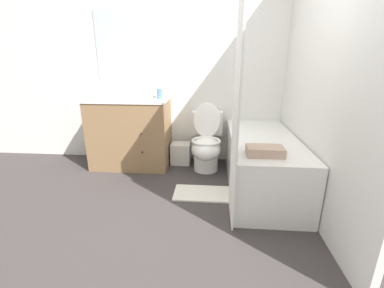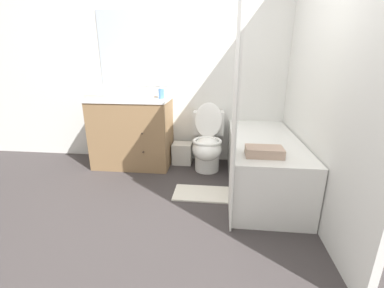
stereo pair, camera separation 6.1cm
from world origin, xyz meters
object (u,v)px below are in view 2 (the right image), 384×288
(sink_faucet, at_px, (135,93))
(bath_towel_folded, at_px, (264,152))
(bathtub, at_px, (262,163))
(bath_mat, at_px, (202,193))
(vanity_cabinet, at_px, (133,132))
(wastebasket, at_px, (182,153))
(toilet, at_px, (207,144))
(soap_dispenser, at_px, (161,93))
(hand_towel_folded, at_px, (98,97))
(tissue_box, at_px, (154,94))

(sink_faucet, bearing_deg, bath_towel_folded, -38.96)
(bathtub, xyz_separation_m, bath_mat, (-0.63, -0.23, -0.28))
(vanity_cabinet, bearing_deg, wastebasket, 8.79)
(toilet, xyz_separation_m, soap_dispenser, (-0.58, 0.03, 0.62))
(toilet, xyz_separation_m, hand_towel_folded, (-1.32, -0.12, 0.59))
(soap_dispenser, bearing_deg, wastebasket, 29.06)
(bath_towel_folded, distance_m, bath_mat, 0.87)
(wastebasket, bearing_deg, sink_faucet, 172.04)
(vanity_cabinet, relative_size, bath_mat, 1.68)
(sink_faucet, xyz_separation_m, hand_towel_folded, (-0.33, -0.36, -0.00))
(tissue_box, relative_size, hand_towel_folded, 0.50)
(toilet, bearing_deg, vanity_cabinet, 176.74)
(sink_faucet, bearing_deg, toilet, -13.90)
(hand_towel_folded, bearing_deg, bathtub, -9.54)
(sink_faucet, height_order, wastebasket, sink_faucet)
(tissue_box, relative_size, bath_towel_folded, 0.42)
(hand_towel_folded, height_order, bath_mat, hand_towel_folded)
(bathtub, height_order, wastebasket, bathtub)
(soap_dispenser, relative_size, bath_towel_folded, 0.48)
(vanity_cabinet, bearing_deg, bathtub, -17.28)
(soap_dispenser, bearing_deg, hand_towel_folded, -168.87)
(wastebasket, xyz_separation_m, bath_mat, (0.33, -0.83, -0.13))
(toilet, height_order, hand_towel_folded, hand_towel_folded)
(sink_faucet, distance_m, tissue_box, 0.29)
(wastebasket, height_order, bath_towel_folded, bath_towel_folded)
(toilet, height_order, soap_dispenser, soap_dispenser)
(wastebasket, bearing_deg, bath_mat, -68.24)
(wastebasket, xyz_separation_m, bath_towel_folded, (0.88, -1.14, 0.47))
(toilet, relative_size, bath_towel_folded, 2.67)
(bath_towel_folded, bearing_deg, wastebasket, 127.65)
(toilet, distance_m, bath_towel_folded, 1.15)
(toilet, bearing_deg, wastebasket, 156.01)
(vanity_cabinet, height_order, bath_mat, vanity_cabinet)
(soap_dispenser, relative_size, bath_mat, 0.25)
(toilet, relative_size, bathtub, 0.54)
(wastebasket, height_order, soap_dispenser, soap_dispenser)
(vanity_cabinet, xyz_separation_m, bath_towel_folded, (1.52, -1.04, 0.16))
(sink_faucet, bearing_deg, bath_mat, -43.47)
(bath_towel_folded, bearing_deg, vanity_cabinet, 145.62)
(tissue_box, bearing_deg, sink_faucet, 167.11)
(tissue_box, bearing_deg, soap_dispenser, -50.15)
(tissue_box, xyz_separation_m, bath_mat, (0.69, -0.86, -0.93))
(sink_faucet, height_order, tissue_box, sink_faucet)
(toilet, height_order, bathtub, toilet)
(bathtub, bearing_deg, vanity_cabinet, 162.72)
(vanity_cabinet, xyz_separation_m, sink_faucet, (-0.00, 0.19, 0.47))
(wastebasket, bearing_deg, vanity_cabinet, -171.21)
(bathtub, relative_size, wastebasket, 5.53)
(bathtub, relative_size, tissue_box, 11.79)
(bathtub, bearing_deg, bath_mat, -159.85)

